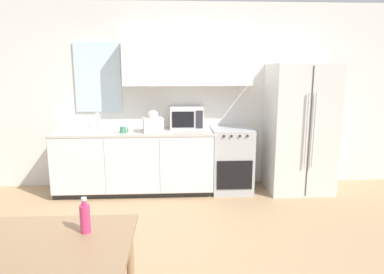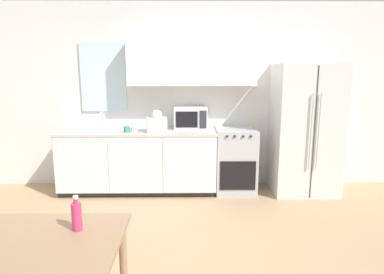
# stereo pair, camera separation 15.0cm
# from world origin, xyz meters

# --- Properties ---
(ground_plane) EXTENTS (12.00, 12.00, 0.00)m
(ground_plane) POSITION_xyz_m (0.00, 0.00, 0.00)
(ground_plane) COLOR tan
(wall_back) EXTENTS (12.00, 0.38, 2.70)m
(wall_back) POSITION_xyz_m (0.06, 2.10, 1.44)
(wall_back) COLOR silver
(wall_back) RESTS_ON ground_plane
(kitchen_counter) EXTENTS (2.22, 0.68, 0.90)m
(kitchen_counter) POSITION_xyz_m (-0.32, 1.77, 0.45)
(kitchen_counter) COLOR #333333
(kitchen_counter) RESTS_ON ground_plane
(oven_range) EXTENTS (0.57, 0.66, 0.92)m
(oven_range) POSITION_xyz_m (1.07, 1.78, 0.46)
(oven_range) COLOR #B7BABC
(oven_range) RESTS_ON ground_plane
(refrigerator) EXTENTS (0.89, 0.76, 1.83)m
(refrigerator) POSITION_xyz_m (2.05, 1.74, 0.91)
(refrigerator) COLOR silver
(refrigerator) RESTS_ON ground_plane
(kitchen_sink) EXTENTS (0.57, 0.43, 0.25)m
(kitchen_sink) POSITION_xyz_m (-0.85, 1.78, 0.92)
(kitchen_sink) COLOR #B7BABC
(kitchen_sink) RESTS_ON kitchen_counter
(microwave) EXTENTS (0.48, 0.33, 0.31)m
(microwave) POSITION_xyz_m (0.43, 1.91, 1.06)
(microwave) COLOR silver
(microwave) RESTS_ON kitchen_counter
(coffee_mug) EXTENTS (0.11, 0.08, 0.08)m
(coffee_mug) POSITION_xyz_m (-0.44, 1.61, 0.94)
(coffee_mug) COLOR #3F8C66
(coffee_mug) RESTS_ON kitchen_counter
(grocery_bag_0) EXTENTS (0.30, 0.27, 0.30)m
(grocery_bag_0) POSITION_xyz_m (-0.04, 1.66, 1.03)
(grocery_bag_0) COLOR silver
(grocery_bag_0) RESTS_ON kitchen_counter
(dining_table) EXTENTS (1.19, 0.82, 0.73)m
(dining_table) POSITION_xyz_m (-0.62, -1.09, 0.63)
(dining_table) COLOR #997551
(dining_table) RESTS_ON ground_plane
(drink_bottle) EXTENTS (0.07, 0.07, 0.23)m
(drink_bottle) POSITION_xyz_m (-0.33, -0.94, 0.83)
(drink_bottle) COLOR #DB386B
(drink_bottle) RESTS_ON dining_table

